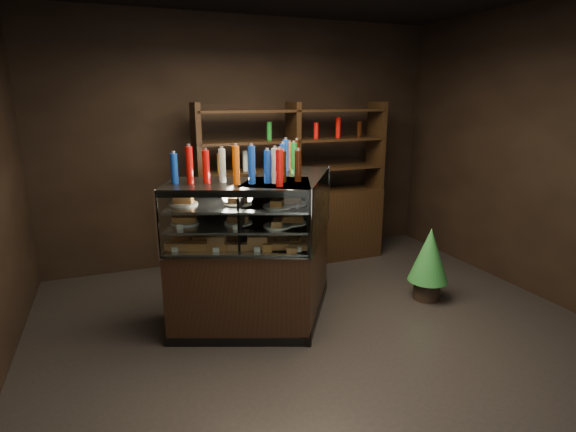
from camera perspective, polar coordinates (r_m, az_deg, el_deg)
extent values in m
plane|color=black|center=(3.96, 5.98, -16.46)|extent=(5.00, 5.00, 0.00)
cube|color=black|center=(5.74, -5.19, 9.26)|extent=(5.00, 0.02, 3.00)
cube|color=black|center=(5.10, 32.54, 6.32)|extent=(0.02, 5.00, 3.00)
cube|color=black|center=(4.39, 0.05, -7.31)|extent=(1.17, 1.35, 0.79)
cube|color=black|center=(4.53, 0.05, -11.50)|extent=(1.20, 1.39, 0.08)
cube|color=black|center=(4.13, 0.06, 4.71)|extent=(1.17, 1.35, 0.06)
cube|color=silver|center=(4.25, 0.05, -2.22)|extent=(1.10, 1.28, 0.02)
cube|color=silver|center=(4.20, 0.05, 0.22)|extent=(1.10, 1.28, 0.02)
cube|color=silver|center=(4.16, 0.05, 2.47)|extent=(1.10, 1.28, 0.02)
cube|color=white|center=(4.13, 4.33, 1.13)|extent=(0.66, 1.03, 0.56)
cylinder|color=silver|center=(4.72, 5.14, 2.84)|extent=(0.03, 0.03, 0.58)
cylinder|color=silver|center=(3.55, 2.94, -1.14)|extent=(0.03, 0.03, 0.58)
cube|color=black|center=(4.09, -6.07, -9.14)|extent=(1.35, 1.01, 0.79)
cube|color=black|center=(4.24, -5.94, -13.56)|extent=(1.39, 1.04, 0.08)
cube|color=black|center=(3.81, -6.45, 3.75)|extent=(1.35, 1.01, 0.06)
cube|color=silver|center=(3.94, -6.23, -3.71)|extent=(1.29, 0.94, 0.02)
cube|color=silver|center=(3.88, -6.31, -1.09)|extent=(1.29, 0.94, 0.02)
cube|color=silver|center=(3.84, -6.38, 1.32)|extent=(1.29, 0.94, 0.02)
cube|color=white|center=(3.56, -6.88, -1.19)|extent=(1.14, 0.45, 0.56)
cylinder|color=silver|center=(3.55, 2.94, -1.14)|extent=(0.03, 0.03, 0.58)
cylinder|color=silver|center=(3.69, -16.27, -1.11)|extent=(0.03, 0.03, 0.58)
cube|color=#DC864F|center=(3.76, -1.03, -3.93)|extent=(0.17, 0.20, 0.06)
cube|color=#DC864F|center=(3.92, -0.49, -3.14)|extent=(0.17, 0.20, 0.06)
cube|color=#DC864F|center=(4.07, 0.00, -2.42)|extent=(0.17, 0.20, 0.06)
cube|color=#DC864F|center=(4.23, 0.46, -1.75)|extent=(0.17, 0.20, 0.06)
cube|color=#DC864F|center=(4.39, 0.88, -1.13)|extent=(0.17, 0.20, 0.06)
cube|color=#DC864F|center=(4.56, 1.27, -0.55)|extent=(0.17, 0.20, 0.06)
cube|color=#DC864F|center=(4.72, 1.64, -0.01)|extent=(0.17, 0.20, 0.06)
cylinder|color=white|center=(3.76, -1.33, -1.26)|extent=(0.24, 0.24, 0.02)
cube|color=#DC864F|center=(3.75, -1.34, -0.75)|extent=(0.16, 0.19, 0.05)
cylinder|color=white|center=(4.20, 0.05, 0.45)|extent=(0.24, 0.24, 0.02)
cube|color=#DC864F|center=(4.19, 0.05, 0.91)|extent=(0.16, 0.19, 0.05)
cylinder|color=white|center=(4.64, 1.18, 1.84)|extent=(0.24, 0.24, 0.02)
cube|color=#DC864F|center=(4.63, 1.18, 2.26)|extent=(0.16, 0.19, 0.05)
cylinder|color=white|center=(3.72, -1.35, 1.23)|extent=(0.24, 0.24, 0.02)
cube|color=#DC864F|center=(3.71, -1.35, 1.75)|extent=(0.16, 0.19, 0.05)
cylinder|color=white|center=(4.16, 0.05, 2.70)|extent=(0.24, 0.24, 0.02)
cube|color=#DC864F|center=(4.15, 0.06, 3.17)|extent=(0.16, 0.19, 0.05)
cylinder|color=white|center=(4.60, 1.19, 3.89)|extent=(0.24, 0.24, 0.02)
cube|color=#DC864F|center=(4.59, 1.19, 4.31)|extent=(0.16, 0.19, 0.05)
cube|color=#DC864F|center=(3.98, -13.63, -3.25)|extent=(0.20, 0.15, 0.06)
cube|color=#DC864F|center=(3.95, -11.22, -3.28)|extent=(0.20, 0.15, 0.06)
cube|color=#DC864F|center=(3.92, -8.77, -3.31)|extent=(0.20, 0.15, 0.06)
cube|color=#DC864F|center=(3.90, -6.29, -3.32)|extent=(0.20, 0.15, 0.06)
cube|color=#DC864F|center=(3.88, -3.79, -3.34)|extent=(0.20, 0.15, 0.06)
cube|color=#DC864F|center=(3.88, -1.28, -3.34)|extent=(0.20, 0.15, 0.06)
cube|color=#DC864F|center=(3.88, 1.25, -3.34)|extent=(0.20, 0.15, 0.06)
cylinder|color=white|center=(3.95, -12.99, -0.83)|extent=(0.24, 0.24, 0.02)
cube|color=#DC864F|center=(3.95, -13.02, -0.35)|extent=(0.19, 0.14, 0.05)
cylinder|color=white|center=(3.88, -6.32, -0.84)|extent=(0.24, 0.24, 0.02)
cube|color=#DC864F|center=(3.87, -6.33, -0.35)|extent=(0.19, 0.14, 0.05)
cylinder|color=white|center=(3.86, 0.53, -0.85)|extent=(0.24, 0.24, 0.02)
cube|color=#DC864F|center=(3.85, 0.53, -0.35)|extent=(0.19, 0.14, 0.05)
cylinder|color=white|center=(3.91, -13.13, 1.54)|extent=(0.24, 0.24, 0.02)
cube|color=#DC864F|center=(3.91, -13.16, 2.04)|extent=(0.19, 0.14, 0.05)
cylinder|color=white|center=(3.84, -6.39, 1.58)|extent=(0.24, 0.24, 0.02)
cube|color=#DC864F|center=(3.83, -6.40, 2.08)|extent=(0.19, 0.14, 0.05)
cylinder|color=white|center=(3.81, 0.53, 1.59)|extent=(0.24, 0.24, 0.02)
cube|color=#DC864F|center=(3.81, 0.53, 2.10)|extent=(0.19, 0.14, 0.05)
cylinder|color=silver|center=(3.61, -1.55, 5.97)|extent=(0.06, 0.06, 0.28)
cylinder|color=silver|center=(3.59, -1.57, 8.34)|extent=(0.03, 0.03, 0.02)
cylinder|color=#B20C0A|center=(3.73, -1.11, 6.27)|extent=(0.06, 0.06, 0.28)
cylinder|color=silver|center=(3.71, -1.12, 8.56)|extent=(0.03, 0.03, 0.02)
cylinder|color=yellow|center=(3.85, -0.70, 6.55)|extent=(0.06, 0.06, 0.28)
cylinder|color=silver|center=(3.84, -0.70, 8.77)|extent=(0.03, 0.03, 0.02)
cylinder|color=#D8590A|center=(3.98, -0.31, 6.81)|extent=(0.06, 0.06, 0.28)
cylinder|color=silver|center=(3.96, -0.31, 8.96)|extent=(0.03, 0.03, 0.02)
cylinder|color=#0F38B2|center=(4.10, 0.06, 7.05)|extent=(0.06, 0.06, 0.28)
cylinder|color=silver|center=(4.08, 0.06, 9.14)|extent=(0.03, 0.03, 0.02)
cylinder|color=black|center=(4.23, 0.40, 7.28)|extent=(0.06, 0.06, 0.28)
cylinder|color=silver|center=(4.21, 0.40, 9.31)|extent=(0.03, 0.03, 0.02)
cylinder|color=#147223|center=(4.35, 0.72, 7.50)|extent=(0.06, 0.06, 0.28)
cylinder|color=silver|center=(4.33, 0.73, 9.47)|extent=(0.03, 0.03, 0.02)
cylinder|color=silver|center=(4.47, 1.03, 7.70)|extent=(0.06, 0.06, 0.28)
cylinder|color=silver|center=(4.46, 1.04, 9.62)|extent=(0.03, 0.03, 0.02)
cylinder|color=#B20C0A|center=(4.60, 1.32, 7.89)|extent=(0.06, 0.06, 0.28)
cylinder|color=silver|center=(4.58, 1.33, 9.76)|extent=(0.03, 0.03, 0.02)
cylinder|color=silver|center=(3.87, -14.11, 6.13)|extent=(0.06, 0.06, 0.28)
cylinder|color=silver|center=(3.85, -14.25, 8.34)|extent=(0.03, 0.03, 0.02)
cylinder|color=#B20C0A|center=(3.84, -12.25, 6.18)|extent=(0.06, 0.06, 0.28)
cylinder|color=silver|center=(3.82, -12.37, 8.40)|extent=(0.03, 0.03, 0.02)
cylinder|color=yellow|center=(3.81, -10.36, 6.22)|extent=(0.06, 0.06, 0.28)
cylinder|color=silver|center=(3.79, -10.47, 8.46)|extent=(0.03, 0.03, 0.02)
cylinder|color=#D8590A|center=(3.79, -8.45, 6.25)|extent=(0.06, 0.06, 0.28)
cylinder|color=silver|center=(3.77, -8.54, 8.51)|extent=(0.03, 0.03, 0.02)
cylinder|color=#0F38B2|center=(3.78, -6.53, 6.28)|extent=(0.06, 0.06, 0.28)
cylinder|color=silver|center=(3.76, -6.59, 8.54)|extent=(0.03, 0.03, 0.02)
cylinder|color=black|center=(3.76, -4.58, 6.30)|extent=(0.06, 0.06, 0.28)
cylinder|color=silver|center=(3.75, -4.63, 8.57)|extent=(0.03, 0.03, 0.02)
cylinder|color=#147223|center=(3.76, -2.63, 6.32)|extent=(0.06, 0.06, 0.28)
cylinder|color=silver|center=(3.74, -2.66, 8.59)|extent=(0.03, 0.03, 0.02)
cylinder|color=silver|center=(3.75, -0.67, 6.32)|extent=(0.06, 0.06, 0.28)
cylinder|color=silver|center=(3.73, -0.68, 8.60)|extent=(0.03, 0.03, 0.02)
cylinder|color=#B20C0A|center=(3.75, 1.29, 6.32)|extent=(0.06, 0.06, 0.28)
cylinder|color=silver|center=(3.73, 1.30, 8.60)|extent=(0.03, 0.03, 0.02)
cylinder|color=black|center=(4.98, 17.18, -8.89)|extent=(0.27, 0.27, 0.20)
cone|color=#195923|center=(4.85, 17.53, -4.71)|extent=(0.41, 0.41, 0.57)
cone|color=#195923|center=(4.79, 17.70, -2.60)|extent=(0.32, 0.32, 0.40)
cube|color=black|center=(5.66, 0.61, -1.59)|extent=(2.37, 0.43, 0.90)
cube|color=black|center=(5.16, -11.49, 7.84)|extent=(0.06, 0.38, 1.10)
cube|color=black|center=(5.47, 0.64, 8.52)|extent=(0.06, 0.38, 1.10)
cube|color=black|center=(5.99, 11.09, 8.80)|extent=(0.06, 0.38, 1.10)
cube|color=black|center=(5.50, 0.63, 5.93)|extent=(2.32, 0.39, 0.03)
cube|color=black|center=(5.46, 0.64, 9.56)|extent=(2.32, 0.39, 0.03)
cube|color=black|center=(5.44, 0.65, 13.24)|extent=(2.32, 0.39, 0.03)
cylinder|color=silver|center=(5.22, -8.65, 6.67)|extent=(0.06, 0.06, 0.22)
cylinder|color=#B20C0A|center=(5.29, -5.46, 6.88)|extent=(0.06, 0.06, 0.22)
cylinder|color=yellow|center=(5.38, -2.36, 7.06)|extent=(0.06, 0.06, 0.22)
cylinder|color=#D8590A|center=(5.48, 0.64, 7.22)|extent=(0.06, 0.06, 0.22)
cylinder|color=#0F38B2|center=(5.60, 3.52, 7.35)|extent=(0.06, 0.06, 0.22)
cylinder|color=black|center=(5.73, 6.27, 7.46)|extent=(0.06, 0.06, 0.22)
cylinder|color=#147223|center=(5.87, 8.90, 7.55)|extent=(0.06, 0.06, 0.22)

